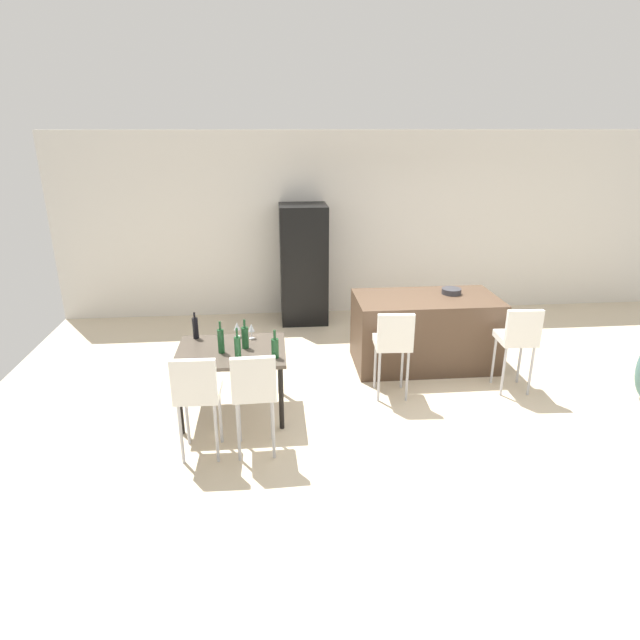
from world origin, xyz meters
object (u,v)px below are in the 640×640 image
bar_chair_middle (518,336)px  wine_bottle_left (221,341)px  wine_glass_right (237,326)px  refrigerator (304,264)px  bar_chair_left (393,341)px  dining_table (231,356)px  wine_bottle_middle (195,328)px  wine_bottle_end (275,348)px  wine_bottle_corner (245,337)px  wine_glass_far (251,328)px  dining_chair_far (254,388)px  wine_bottle_inner (238,348)px  dining_chair_near (197,390)px  kitchen_island (425,331)px  fruit_bowl (451,291)px

bar_chair_middle → wine_bottle_left: wine_bottle_left is taller
wine_glass_right → refrigerator: (0.90, 2.49, 0.06)m
bar_chair_left → dining_table: bar_chair_left is taller
wine_bottle_left → wine_bottle_middle: (-0.31, 0.42, -0.01)m
wine_bottle_end → wine_bottle_corner: bearing=138.4°
dining_table → wine_bottle_end: 0.55m
bar_chair_middle → wine_bottle_middle: 3.64m
bar_chair_left → wine_glass_far: bar_chair_left is taller
dining_chair_far → bar_chair_left: bearing=33.0°
dining_chair_far → wine_bottle_middle: size_ratio=3.46×
wine_bottle_middle → wine_glass_right: size_ratio=1.74×
wine_glass_right → refrigerator: size_ratio=0.09×
wine_glass_right → wine_bottle_left: bearing=-108.2°
dining_chair_far → wine_bottle_inner: 0.58m
dining_chair_near → dining_table: bearing=72.3°
kitchen_island → wine_bottle_end: size_ratio=6.04×
bar_chair_left → wine_glass_right: (-1.73, 0.18, 0.17)m
wine_bottle_left → dining_table: bearing=34.6°
dining_chair_near → wine_bottle_corner: 0.95m
wine_bottle_inner → bar_chair_middle: bearing=8.4°
dining_chair_far → wine_glass_right: 1.20m
wine_bottle_end → bar_chair_middle: bearing=8.7°
wine_glass_far → kitchen_island: bearing=18.6°
bar_chair_middle → refrigerator: (-2.28, 2.68, 0.22)m
dining_chair_near → refrigerator: bearing=71.8°
kitchen_island → fruit_bowl: fruit_bowl is taller
wine_bottle_end → wine_bottle_left: size_ratio=0.87×
kitchen_island → dining_chair_near: 3.24m
wine_bottle_left → wine_bottle_middle: wine_bottle_left is taller
bar_chair_middle → wine_bottle_middle: bar_chair_middle is taller
wine_bottle_end → wine_bottle_corner: wine_bottle_corner is taller
dining_chair_far → wine_bottle_end: size_ratio=3.53×
dining_table → wine_glass_right: (0.05, 0.37, 0.20)m
dining_table → wine_bottle_middle: size_ratio=3.75×
wine_bottle_middle → refrigerator: (1.35, 2.50, 0.06)m
bar_chair_left → dining_chair_far: bearing=-147.0°
dining_table → wine_glass_far: bearing=54.9°
bar_chair_left → wine_bottle_end: size_ratio=3.53×
wine_bottle_middle → bar_chair_middle: bearing=-2.8°
dining_chair_near → wine_glass_right: bearing=75.3°
dining_chair_near → wine_bottle_corner: bearing=64.1°
dining_chair_far → wine_bottle_inner: bearing=107.6°
dining_chair_near → refrigerator: 3.86m
dining_table → dining_chair_near: size_ratio=1.08×
bar_chair_left → refrigerator: (-0.83, 2.68, 0.22)m
wine_bottle_corner → dining_chair_far: bearing=-82.7°
wine_bottle_inner → wine_glass_right: wine_bottle_inner is taller
wine_bottle_inner → fruit_bowl: 3.01m
dining_table → dining_chair_far: size_ratio=1.08×
bar_chair_middle → wine_glass_right: 3.19m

